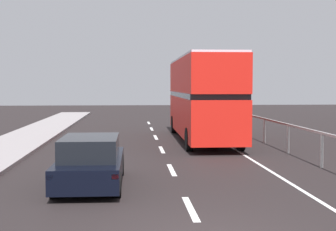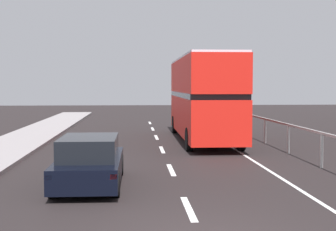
{
  "view_description": "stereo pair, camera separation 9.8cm",
  "coord_description": "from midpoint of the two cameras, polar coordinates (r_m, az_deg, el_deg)",
  "views": [
    {
      "loc": [
        -1.35,
        -8.49,
        2.79
      ],
      "look_at": [
        0.1,
        10.09,
        1.63
      ],
      "focal_mm": 51.59,
      "sensor_mm": 36.0,
      "label": 1
    },
    {
      "loc": [
        -1.25,
        -8.5,
        2.79
      ],
      "look_at": [
        0.1,
        10.09,
        1.63
      ],
      "focal_mm": 51.59,
      "sensor_mm": 36.0,
      "label": 2
    }
  ],
  "objects": [
    {
      "name": "lane_paint_markings",
      "position": [
        17.41,
        6.93,
        -5.68
      ],
      "size": [
        3.34,
        46.0,
        0.01
      ],
      "color": "silver",
      "rests_on": "ground"
    },
    {
      "name": "hatchback_car_near",
      "position": [
        13.64,
        -9.02,
        -5.46
      ],
      "size": [
        1.79,
        4.39,
        1.39
      ],
      "rotation": [
        0.0,
        0.0,
        -0.01
      ],
      "color": "black",
      "rests_on": "ground"
    },
    {
      "name": "bridge_side_railing",
      "position": [
        18.72,
        15.88,
        -2.13
      ],
      "size": [
        0.1,
        42.0,
        1.22
      ],
      "color": "#B6B5B2",
      "rests_on": "ground"
    },
    {
      "name": "double_decker_bus_red",
      "position": [
        24.43,
        4.27,
        2.29
      ],
      "size": [
        2.59,
        10.94,
        4.2
      ],
      "rotation": [
        0.0,
        0.0,
        -0.01
      ],
      "color": "red",
      "rests_on": "ground"
    }
  ]
}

